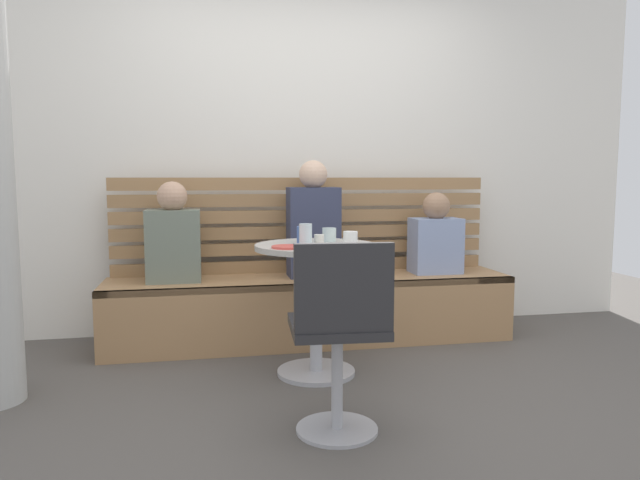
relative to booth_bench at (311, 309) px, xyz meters
The scene contains 15 objects.
ground 1.22m from the booth_bench, 90.00° to the right, with size 8.00×8.00×0.00m, color #514C47.
back_wall 1.31m from the booth_bench, 90.00° to the left, with size 5.20×0.10×2.90m, color white.
booth_bench is the anchor object (origin of this frame).
booth_backrest 0.61m from the booth_bench, 90.00° to the left, with size 2.65×0.04×0.67m.
cafe_table 0.73m from the booth_bench, 97.98° to the right, with size 0.68×0.68×0.74m.
white_chair 1.50m from the booth_bench, 95.70° to the right, with size 0.43×0.43×0.85m.
person_adult 0.57m from the booth_bench, 61.49° to the left, with size 0.34×0.22×0.78m.
person_child_left 1.03m from the booth_bench, behind, with size 0.34×0.22×0.64m.
person_child_middle 1.00m from the booth_bench, ahead, with size 0.34×0.22×0.57m.
cup_espresso_small 0.87m from the booth_bench, 96.61° to the right, with size 0.06×0.06×0.06m, color silver.
cup_glass_tall 0.94m from the booth_bench, 102.65° to the right, with size 0.07×0.07×0.12m, color silver.
cup_ceramic_white 0.88m from the booth_bench, 81.70° to the right, with size 0.08×0.08×0.07m, color white.
cup_mug_blue 0.84m from the booth_bench, 103.91° to the right, with size 0.08×0.08×0.10m, color #3D5B9E.
cup_glass_short 0.78m from the booth_bench, 89.36° to the right, with size 0.08×0.08×0.08m, color silver.
plate_small 1.00m from the booth_bench, 108.66° to the right, with size 0.17×0.17×0.01m, color #DB4C42.
Camera 1 is at (-0.69, -2.59, 1.11)m, focal length 32.59 mm.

